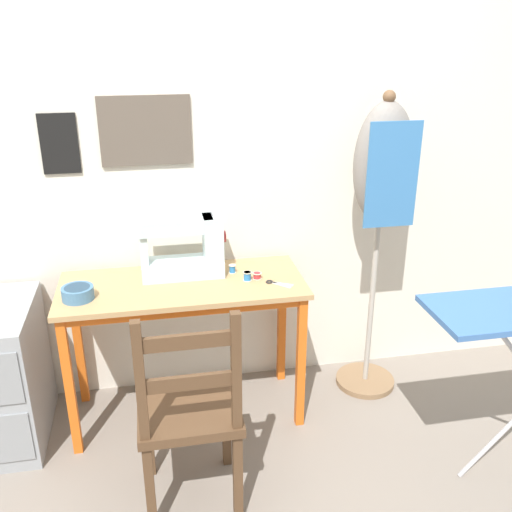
{
  "coord_description": "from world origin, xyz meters",
  "views": [
    {
      "loc": [
        -0.12,
        -2.21,
        1.86
      ],
      "look_at": [
        0.35,
        0.22,
        0.85
      ],
      "focal_mm": 40.0,
      "sensor_mm": 36.0,
      "label": 1
    }
  ],
  "objects_px": {
    "thread_spool_mid_table": "(247,276)",
    "sewing_machine": "(187,249)",
    "wooden_chair": "(189,413)",
    "fabric_bowl": "(78,293)",
    "thread_spool_far_edge": "(257,276)",
    "thread_spool_near_machine": "(232,269)",
    "scissors": "(275,283)",
    "dress_form": "(382,185)"
  },
  "relations": [
    {
      "from": "thread_spool_mid_table",
      "to": "sewing_machine",
      "type": "bearing_deg",
      "value": 156.52
    },
    {
      "from": "wooden_chair",
      "to": "sewing_machine",
      "type": "bearing_deg",
      "value": 84.68
    },
    {
      "from": "fabric_bowl",
      "to": "thread_spool_mid_table",
      "type": "relative_size",
      "value": 3.21
    },
    {
      "from": "thread_spool_far_edge",
      "to": "thread_spool_mid_table",
      "type": "bearing_deg",
      "value": -166.92
    },
    {
      "from": "thread_spool_near_machine",
      "to": "thread_spool_far_edge",
      "type": "xyz_separation_m",
      "value": [
        0.1,
        -0.09,
        -0.01
      ]
    },
    {
      "from": "sewing_machine",
      "to": "thread_spool_near_machine",
      "type": "xyz_separation_m",
      "value": [
        0.22,
        -0.02,
        -0.12
      ]
    },
    {
      "from": "thread_spool_near_machine",
      "to": "thread_spool_mid_table",
      "type": "height_order",
      "value": "thread_spool_mid_table"
    },
    {
      "from": "scissors",
      "to": "thread_spool_mid_table",
      "type": "relative_size",
      "value": 2.79
    },
    {
      "from": "scissors",
      "to": "thread_spool_near_machine",
      "type": "bearing_deg",
      "value": 137.88
    },
    {
      "from": "thread_spool_near_machine",
      "to": "thread_spool_mid_table",
      "type": "bearing_deg",
      "value": -61.21
    },
    {
      "from": "dress_form",
      "to": "scissors",
      "type": "bearing_deg",
      "value": -165.1
    },
    {
      "from": "sewing_machine",
      "to": "thread_spool_near_machine",
      "type": "height_order",
      "value": "sewing_machine"
    },
    {
      "from": "thread_spool_near_machine",
      "to": "wooden_chair",
      "type": "height_order",
      "value": "wooden_chair"
    },
    {
      "from": "thread_spool_mid_table",
      "to": "wooden_chair",
      "type": "height_order",
      "value": "wooden_chair"
    },
    {
      "from": "wooden_chair",
      "to": "scissors",
      "type": "bearing_deg",
      "value": 48.25
    },
    {
      "from": "wooden_chair",
      "to": "dress_form",
      "type": "height_order",
      "value": "dress_form"
    },
    {
      "from": "fabric_bowl",
      "to": "thread_spool_near_machine",
      "type": "height_order",
      "value": "fabric_bowl"
    },
    {
      "from": "wooden_chair",
      "to": "thread_spool_far_edge",
      "type": "bearing_deg",
      "value": 56.56
    },
    {
      "from": "sewing_machine",
      "to": "dress_form",
      "type": "distance_m",
      "value": 0.99
    },
    {
      "from": "scissors",
      "to": "wooden_chair",
      "type": "relative_size",
      "value": 0.13
    },
    {
      "from": "sewing_machine",
      "to": "thread_spool_far_edge",
      "type": "distance_m",
      "value": 0.36
    },
    {
      "from": "scissors",
      "to": "thread_spool_mid_table",
      "type": "height_order",
      "value": "thread_spool_mid_table"
    },
    {
      "from": "thread_spool_near_machine",
      "to": "thread_spool_mid_table",
      "type": "xyz_separation_m",
      "value": [
        0.06,
        -0.1,
        0.0
      ]
    },
    {
      "from": "fabric_bowl",
      "to": "wooden_chair",
      "type": "xyz_separation_m",
      "value": [
        0.43,
        -0.52,
        -0.31
      ]
    },
    {
      "from": "thread_spool_near_machine",
      "to": "thread_spool_far_edge",
      "type": "relative_size",
      "value": 0.94
    },
    {
      "from": "fabric_bowl",
      "to": "wooden_chair",
      "type": "relative_size",
      "value": 0.15
    },
    {
      "from": "thread_spool_mid_table",
      "to": "wooden_chair",
      "type": "xyz_separation_m",
      "value": [
        -0.34,
        -0.57,
        -0.31
      ]
    },
    {
      "from": "thread_spool_far_edge",
      "to": "dress_form",
      "type": "bearing_deg",
      "value": 7.09
    },
    {
      "from": "sewing_machine",
      "to": "thread_spool_far_edge",
      "type": "bearing_deg",
      "value": -18.39
    },
    {
      "from": "scissors",
      "to": "wooden_chair",
      "type": "height_order",
      "value": "wooden_chair"
    },
    {
      "from": "thread_spool_near_machine",
      "to": "thread_spool_far_edge",
      "type": "height_order",
      "value": "thread_spool_near_machine"
    },
    {
      "from": "fabric_bowl",
      "to": "thread_spool_mid_table",
      "type": "bearing_deg",
      "value": 3.9
    },
    {
      "from": "fabric_bowl",
      "to": "dress_form",
      "type": "relative_size",
      "value": 0.09
    },
    {
      "from": "thread_spool_far_edge",
      "to": "fabric_bowl",
      "type": "bearing_deg",
      "value": -175.54
    },
    {
      "from": "thread_spool_near_machine",
      "to": "dress_form",
      "type": "relative_size",
      "value": 0.03
    },
    {
      "from": "sewing_machine",
      "to": "fabric_bowl",
      "type": "relative_size",
      "value": 2.89
    },
    {
      "from": "scissors",
      "to": "thread_spool_far_edge",
      "type": "bearing_deg",
      "value": 136.07
    },
    {
      "from": "fabric_bowl",
      "to": "thread_spool_near_machine",
      "type": "distance_m",
      "value": 0.73
    },
    {
      "from": "scissors",
      "to": "thread_spool_far_edge",
      "type": "height_order",
      "value": "thread_spool_far_edge"
    },
    {
      "from": "wooden_chair",
      "to": "dress_form",
      "type": "distance_m",
      "value": 1.39
    },
    {
      "from": "sewing_machine",
      "to": "thread_spool_mid_table",
      "type": "bearing_deg",
      "value": -23.48
    },
    {
      "from": "thread_spool_mid_table",
      "to": "thread_spool_far_edge",
      "type": "relative_size",
      "value": 0.99
    }
  ]
}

